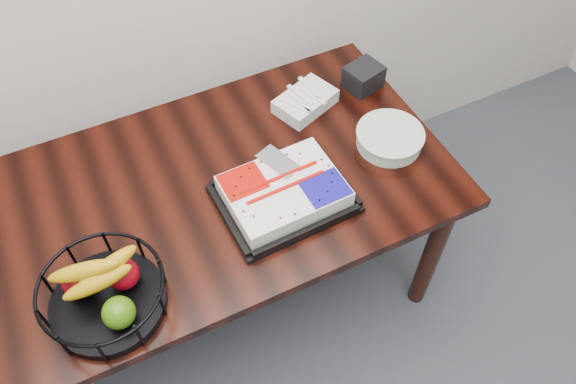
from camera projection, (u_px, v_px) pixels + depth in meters
name	position (u px, v px, depth m)	size (l,w,h in m)	color
table	(187.00, 213.00, 1.90)	(1.80, 0.90, 0.75)	black
cake_tray	(284.00, 193.00, 1.79)	(0.43, 0.34, 0.09)	black
fruit_basket	(103.00, 293.00, 1.54)	(0.35, 0.35, 0.19)	black
plate_stack	(390.00, 138.00, 1.95)	(0.24, 0.24, 0.06)	white
fork_bag	(305.00, 101.00, 2.06)	(0.25, 0.21, 0.06)	silver
napkin_box	(363.00, 77.00, 2.12)	(0.13, 0.11, 0.09)	black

